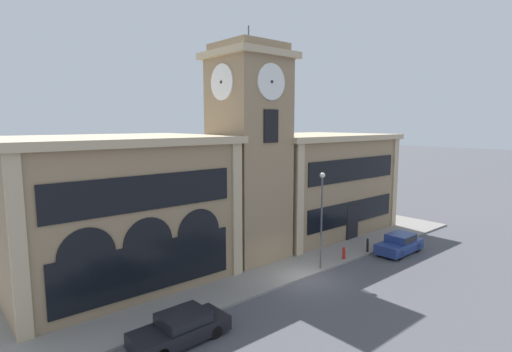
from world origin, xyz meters
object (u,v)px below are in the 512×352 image
Objects in this scene: parked_car_mid at (400,243)px; bollard at (367,245)px; parked_car_near at (181,327)px; street_lamp at (322,207)px; fire_hydrant at (344,253)px.

bollard is at bearing -37.73° from parked_car_mid.
parked_car_near reaches higher than bollard.
parked_car_near is at bearing -1.17° from parked_car_mid.
street_lamp is 6.53m from bollard.
bollard is (5.39, -0.09, -3.69)m from street_lamp.
parked_car_near is 14.51m from fire_hydrant.
parked_car_near is at bearing -173.11° from fire_hydrant.
bollard is (17.02, 1.50, -0.03)m from parked_car_near.
street_lamp is (-7.41, 1.59, 3.58)m from parked_car_mid.
parked_car_mid is at bearing 178.83° from parked_car_near.
bollard is (-2.02, 1.50, -0.11)m from parked_car_mid.
bollard is at bearing -5.20° from fire_hydrant.
parked_car_mid is 8.38m from street_lamp.
parked_car_near is at bearing -174.96° from bollard.
parked_car_near is 19.05m from parked_car_mid.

